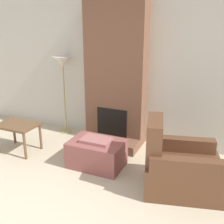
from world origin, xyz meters
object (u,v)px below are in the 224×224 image
(armchair, at_px, (177,169))
(side_table, at_px, (18,128))
(ottoman, at_px, (97,153))
(floor_lamp_left, at_px, (63,66))

(armchair, xyz_separation_m, side_table, (-2.79, 0.05, 0.14))
(ottoman, xyz_separation_m, side_table, (-1.49, -0.08, 0.22))
(armchair, relative_size, floor_lamp_left, 0.75)
(floor_lamp_left, bearing_deg, armchair, -24.11)
(ottoman, bearing_deg, armchair, -5.66)
(ottoman, bearing_deg, side_table, -177.04)
(ottoman, height_order, armchair, armchair)
(armchair, bearing_deg, floor_lamp_left, 52.04)
(floor_lamp_left, bearing_deg, ottoman, -39.44)
(ottoman, distance_m, armchair, 1.30)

